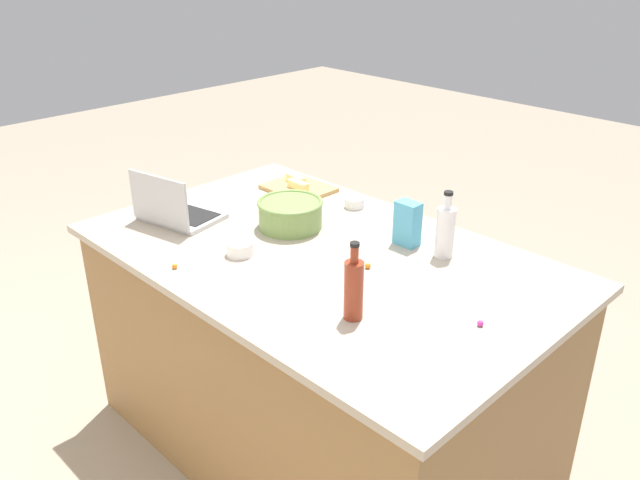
% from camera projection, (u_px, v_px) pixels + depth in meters
% --- Properties ---
extents(ground_plane, '(12.00, 12.00, 0.00)m').
position_uv_depth(ground_plane, '(320.00, 441.00, 2.79)').
color(ground_plane, gray).
extents(island_counter, '(1.78, 1.10, 0.90)m').
position_uv_depth(island_counter, '(320.00, 354.00, 2.59)').
color(island_counter, olive).
rests_on(island_counter, ground).
extents(laptop, '(0.35, 0.29, 0.22)m').
position_uv_depth(laptop, '(175.00, 211.00, 2.63)').
color(laptop, '#B7B7BC').
rests_on(laptop, island_counter).
extents(mixing_bowl_large, '(0.26, 0.26, 0.11)m').
position_uv_depth(mixing_bowl_large, '(290.00, 213.00, 2.58)').
color(mixing_bowl_large, '#72934C').
rests_on(mixing_bowl_large, island_counter).
extents(bottle_soy, '(0.06, 0.06, 0.25)m').
position_uv_depth(bottle_soy, '(354.00, 288.00, 1.95)').
color(bottle_soy, maroon).
rests_on(bottle_soy, island_counter).
extents(bottle_vinegar, '(0.07, 0.07, 0.25)m').
position_uv_depth(bottle_vinegar, '(445.00, 231.00, 2.33)').
color(bottle_vinegar, white).
rests_on(bottle_vinegar, island_counter).
extents(cutting_board, '(0.29, 0.23, 0.02)m').
position_uv_depth(cutting_board, '(298.00, 188.00, 2.97)').
color(cutting_board, tan).
rests_on(cutting_board, island_counter).
extents(butter_stick_left, '(0.11, 0.05, 0.04)m').
position_uv_depth(butter_stick_left, '(296.00, 179.00, 3.00)').
color(butter_stick_left, '#F4E58C').
rests_on(butter_stick_left, cutting_board).
extents(butter_stick_right, '(0.11, 0.04, 0.04)m').
position_uv_depth(butter_stick_right, '(298.00, 185.00, 2.93)').
color(butter_stick_right, '#F4E58C').
rests_on(butter_stick_right, cutting_board).
extents(ramekin_small, '(0.08, 0.08, 0.04)m').
position_uv_depth(ramekin_small, '(355.00, 203.00, 2.78)').
color(ramekin_small, white).
rests_on(ramekin_small, island_counter).
extents(ramekin_medium, '(0.10, 0.10, 0.05)m').
position_uv_depth(ramekin_medium, '(240.00, 248.00, 2.37)').
color(ramekin_medium, white).
rests_on(ramekin_medium, island_counter).
extents(candy_bag, '(0.09, 0.06, 0.17)m').
position_uv_depth(candy_bag, '(407.00, 224.00, 2.43)').
color(candy_bag, '#4CA5CC').
rests_on(candy_bag, island_counter).
extents(candy_1, '(0.02, 0.02, 0.02)m').
position_uv_depth(candy_1, '(175.00, 266.00, 2.28)').
color(candy_1, orange).
rests_on(candy_1, island_counter).
extents(candy_2, '(0.02, 0.02, 0.02)m').
position_uv_depth(candy_2, '(480.00, 323.00, 1.95)').
color(candy_2, '#CC3399').
rests_on(candy_2, island_counter).
extents(candy_3, '(0.02, 0.02, 0.02)m').
position_uv_depth(candy_3, '(368.00, 266.00, 2.28)').
color(candy_3, orange).
rests_on(candy_3, island_counter).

